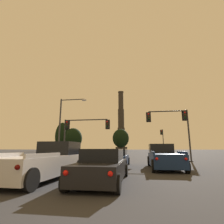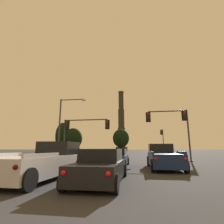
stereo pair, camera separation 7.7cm
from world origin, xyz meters
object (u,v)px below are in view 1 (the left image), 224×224
object	(u,v)px
sedan_center_lane_second	(103,166)
traffic_light_overhead_left	(80,128)
traffic_light_overhead_right	(174,122)
traffic_light_far_right	(163,138)
smokestack	(121,127)
pickup_truck_left_lane_second	(46,162)
sedan_center_lane_front	(116,158)
street_lamp	(64,121)
pickup_truck_right_lane_front	(164,157)

from	to	relation	value
sedan_center_lane_second	traffic_light_overhead_left	world-z (taller)	traffic_light_overhead_left
traffic_light_overhead_right	traffic_light_far_right	distance (m)	22.65
traffic_light_far_right	smokestack	size ratio (longest dim) A/B	0.15
traffic_light_far_right	traffic_light_overhead_left	bearing A→B (deg)	-120.73
pickup_truck_left_lane_second	traffic_light_overhead_left	size ratio (longest dim) A/B	0.89
sedan_center_lane_front	street_lamp	distance (m)	10.68
pickup_truck_left_lane_second	sedan_center_lane_second	world-z (taller)	pickup_truck_left_lane_second
sedan_center_lane_second	sedan_center_lane_front	bearing A→B (deg)	92.04
smokestack	pickup_truck_left_lane_second	bearing A→B (deg)	-86.27
pickup_truck_left_lane_second	traffic_light_overhead_left	distance (m)	14.25
sedan_center_lane_front	smokestack	xyz separation A→B (m)	(-9.46, 97.53, 14.70)
pickup_truck_left_lane_second	traffic_light_overhead_right	bearing A→B (deg)	57.88
sedan_center_lane_second	traffic_light_overhead_left	size ratio (longest dim) A/B	0.76
sedan_center_lane_front	traffic_light_overhead_left	xyz separation A→B (m)	(-5.68, 6.92, 3.37)
traffic_light_overhead_right	traffic_light_overhead_left	distance (m)	11.78
pickup_truck_right_lane_front	smokestack	world-z (taller)	smokestack
traffic_light_far_right	sedan_center_lane_second	bearing A→B (deg)	-101.31
sedan_center_lane_second	smokestack	bearing A→B (deg)	94.99
pickup_truck_right_lane_front	street_lamp	xyz separation A→B (m)	(-11.29, 7.21, 4.15)
traffic_light_overhead_left	sedan_center_lane_second	bearing A→B (deg)	-66.86
sedan_center_lane_second	traffic_light_overhead_left	xyz separation A→B (m)	(-5.97, 13.98, 3.37)
pickup_truck_left_lane_second	smokestack	bearing A→B (deg)	95.23
street_lamp	sedan_center_lane_front	bearing A→B (deg)	-39.21
traffic_light_overhead_right	pickup_truck_left_lane_second	bearing A→B (deg)	-123.62
pickup_truck_left_lane_second	street_lamp	distance (m)	14.33
sedan_center_lane_front	sedan_center_lane_second	distance (m)	7.06
pickup_truck_right_lane_front	traffic_light_overhead_right	bearing A→B (deg)	71.83
traffic_light_far_right	smokestack	xyz separation A→B (m)	(-16.99, 68.39, 11.40)
pickup_truck_right_lane_front	traffic_light_far_right	world-z (taller)	traffic_light_far_right
pickup_truck_left_lane_second	smokestack	xyz separation A→B (m)	(-6.79, 104.16, 14.56)
pickup_truck_left_lane_second	traffic_light_overhead_left	bearing A→B (deg)	104.01
pickup_truck_left_lane_second	traffic_light_far_right	distance (m)	37.33
sedan_center_lane_front	traffic_light_far_right	distance (m)	30.28
pickup_truck_left_lane_second	traffic_light_overhead_right	xyz separation A→B (m)	(8.76, 13.17, 3.76)
sedan_center_lane_second	traffic_light_far_right	size ratio (longest dim) A/B	0.78
traffic_light_overhead_right	traffic_light_overhead_left	world-z (taller)	traffic_light_overhead_right
traffic_light_far_right	street_lamp	distance (m)	27.50
traffic_light_overhead_left	smokestack	distance (m)	91.39
pickup_truck_right_lane_front	street_lamp	distance (m)	14.02
traffic_light_overhead_right	smokestack	distance (m)	92.93
pickup_truck_left_lane_second	traffic_light_overhead_left	xyz separation A→B (m)	(-3.01, 13.55, 3.24)
sedan_center_lane_second	traffic_light_overhead_right	size ratio (longest dim) A/B	0.79
street_lamp	pickup_truck_left_lane_second	bearing A→B (deg)	-69.03
pickup_truck_right_lane_front	pickup_truck_left_lane_second	bearing A→B (deg)	-139.37
sedan_center_lane_front	pickup_truck_left_lane_second	world-z (taller)	pickup_truck_left_lane_second
street_lamp	sedan_center_lane_second	bearing A→B (deg)	-59.25
pickup_truck_right_lane_front	pickup_truck_left_lane_second	xyz separation A→B (m)	(-6.38, -5.61, 0.00)
smokestack	street_lamp	bearing A→B (deg)	-88.82
smokestack	traffic_light_far_right	bearing A→B (deg)	-76.05
pickup_truck_right_lane_front	traffic_light_overhead_right	xyz separation A→B (m)	(2.38, 7.56, 3.76)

